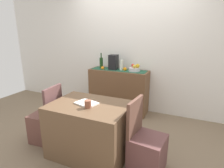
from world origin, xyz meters
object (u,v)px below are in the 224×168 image
object	(u,v)px
coffee_maker	(113,62)
coffee_cup	(88,104)
wine_bottle	(101,63)
fruit_bowl	(134,69)
chair_by_corner	(146,150)
chair_near_window	(47,125)
sideboard_console	(119,91)
dining_table	(90,129)
ceramic_vase	(121,65)
open_book	(87,103)

from	to	relation	value
coffee_maker	coffee_cup	world-z (taller)	coffee_maker
wine_bottle	coffee_maker	bearing A→B (deg)	0.00
fruit_bowl	chair_by_corner	distance (m)	1.78
fruit_bowl	chair_by_corner	bearing A→B (deg)	-66.81
coffee_maker	coffee_cup	distance (m)	1.68
chair_near_window	chair_by_corner	bearing A→B (deg)	0.02
sideboard_console	dining_table	bearing A→B (deg)	-82.63
ceramic_vase	open_book	world-z (taller)	ceramic_vase
chair_near_window	chair_by_corner	world-z (taller)	same
fruit_bowl	coffee_maker	size ratio (longest dim) A/B	0.75
open_book	chair_by_corner	distance (m)	0.96
coffee_maker	fruit_bowl	bearing A→B (deg)	0.00
coffee_maker	open_book	bearing A→B (deg)	-79.83
coffee_maker	open_book	size ratio (longest dim) A/B	1.09
sideboard_console	coffee_cup	size ratio (longest dim) A/B	12.26
wine_bottle	ceramic_vase	xyz separation A→B (m)	(0.45, 0.00, -0.02)
open_book	chair_by_corner	size ratio (longest dim) A/B	0.31
sideboard_console	ceramic_vase	xyz separation A→B (m)	(0.05, 0.00, 0.55)
open_book	chair_near_window	size ratio (longest dim) A/B	0.31
open_book	coffee_maker	bearing A→B (deg)	116.15
dining_table	coffee_cup	size ratio (longest dim) A/B	10.52
coffee_maker	open_book	world-z (taller)	coffee_maker
open_book	coffee_cup	bearing A→B (deg)	-34.74
coffee_maker	coffee_cup	bearing A→B (deg)	-77.57
fruit_bowl	chair_by_corner	size ratio (longest dim) A/B	0.26
chair_near_window	ceramic_vase	bearing A→B (deg)	66.94
chair_near_window	wine_bottle	bearing A→B (deg)	82.85
ceramic_vase	coffee_maker	bearing A→B (deg)	180.00
wine_bottle	coffee_cup	xyz separation A→B (m)	(0.64, -1.62, -0.23)
sideboard_console	coffee_maker	distance (m)	0.61
ceramic_vase	dining_table	xyz separation A→B (m)	(0.14, -1.52, -0.63)
fruit_bowl	coffee_cup	distance (m)	1.63
coffee_cup	chair_near_window	xyz separation A→B (m)	(-0.83, 0.11, -0.52)
ceramic_vase	chair_near_window	xyz separation A→B (m)	(-0.64, -1.51, -0.74)
ceramic_vase	chair_near_window	distance (m)	1.80
fruit_bowl	coffee_cup	xyz separation A→B (m)	(-0.09, -1.62, -0.15)
sideboard_console	chair_by_corner	world-z (taller)	chair_by_corner
sideboard_console	chair_by_corner	distance (m)	1.81
wine_bottle	coffee_cup	bearing A→B (deg)	-68.47
sideboard_console	coffee_cup	distance (m)	1.67
dining_table	sideboard_console	bearing A→B (deg)	97.37
fruit_bowl	chair_by_corner	xyz separation A→B (m)	(0.65, -1.51, -0.67)
sideboard_console	wine_bottle	size ratio (longest dim) A/B	3.73
chair_by_corner	dining_table	bearing A→B (deg)	-179.86
coffee_maker	chair_near_window	bearing A→B (deg)	-107.32
open_book	sideboard_console	bearing A→B (deg)	111.77
sideboard_console	dining_table	world-z (taller)	sideboard_console
fruit_bowl	chair_near_window	bearing A→B (deg)	-121.40
coffee_maker	chair_near_window	size ratio (longest dim) A/B	0.34
coffee_cup	sideboard_console	bearing A→B (deg)	98.38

